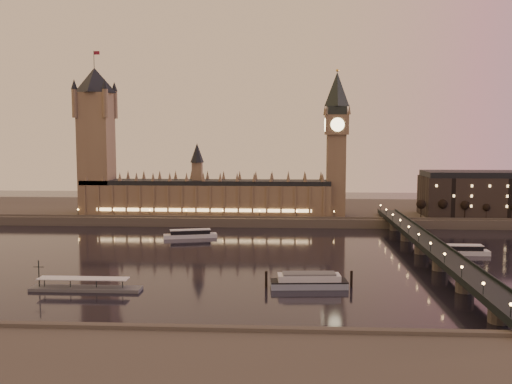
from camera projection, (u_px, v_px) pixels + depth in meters
The scene contains 15 objects.
ground at pixel (249, 259), 293.81m from camera, with size 700.00×700.00×0.00m, color black.
far_embankment at pixel (301, 211), 455.75m from camera, with size 560.00×130.00×6.00m, color #423D35.
palace_of_westminster at pixel (205, 193), 414.13m from camera, with size 180.00×26.62×52.00m.
victoria_tower at pixel (96, 132), 414.27m from camera, with size 31.68×31.68×118.00m.
big_ben at pixel (336, 135), 404.62m from camera, with size 17.68×17.68×104.00m.
westminster_bridge at pixel (430, 251), 288.10m from camera, with size 13.20×260.00×15.30m.
bare_tree_0 at pixel (420, 206), 394.35m from camera, with size 5.91×5.91×12.02m.
bare_tree_1 at pixel (443, 206), 393.47m from camera, with size 5.91×5.91×12.02m.
bare_tree_2 at pixel (466, 206), 392.59m from camera, with size 5.91×5.91×12.02m.
bare_tree_3 at pixel (489, 206), 391.70m from camera, with size 5.91×5.91×12.02m.
bare_tree_4 at pixel (512, 206), 390.82m from camera, with size 5.91×5.91×12.02m.
cruise_boat_a at pixel (190, 234), 354.60m from camera, with size 33.66×15.00×5.27m.
cruise_boat_b at pixel (461, 250), 304.58m from camera, with size 29.04×7.31×5.36m.
moored_barge at pixel (309, 281), 238.43m from camera, with size 36.93×11.49×6.79m.
pontoon_pier at pixel (85, 287), 234.53m from camera, with size 45.92×7.65×12.24m.
Camera 1 is at (19.94, -288.26, 63.60)m, focal length 40.00 mm.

